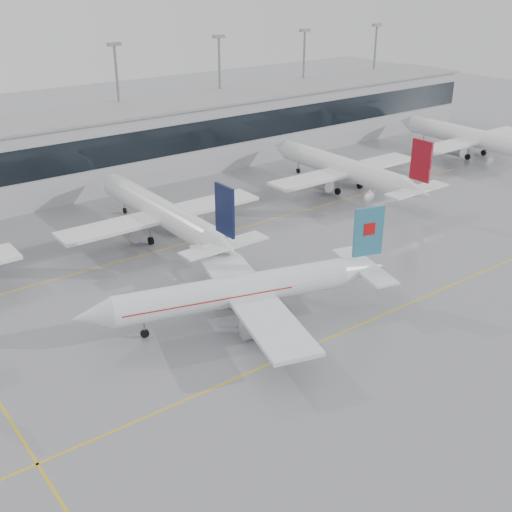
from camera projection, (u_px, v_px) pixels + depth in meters
ground at (326, 339)px, 65.54m from camera, size 320.00×320.00×0.00m
taxi_line_main at (326, 339)px, 65.54m from camera, size 120.00×0.25×0.01m
taxi_line_north at (177, 246)px, 87.38m from camera, size 120.00×0.25×0.01m
terminal at (79, 153)px, 108.20m from camera, size 180.00×15.00×12.00m
terminal_glass at (96, 154)px, 102.09m from camera, size 180.00×0.20×5.00m
terminal_roof at (74, 116)px, 105.64m from camera, size 182.00×16.00×0.40m
light_masts at (60, 103)px, 109.53m from camera, size 156.40×1.00×22.60m
air_canada_jet at (245, 290)px, 68.04m from camera, size 34.51×27.77×10.85m
parked_jet_c at (162, 213)px, 88.54m from camera, size 29.64×36.96×11.72m
parked_jet_d at (345, 169)px, 107.66m from camera, size 29.64×36.96×11.72m
parked_jet_e at (473, 138)px, 126.78m from camera, size 29.64×36.96×11.72m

